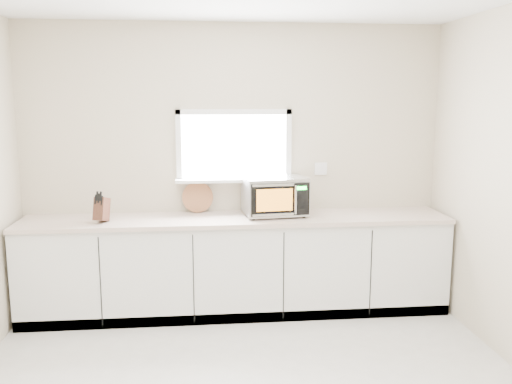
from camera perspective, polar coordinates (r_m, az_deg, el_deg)
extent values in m
cube|color=#C2B39A|center=(5.23, -2.32, 2.69)|extent=(4.00, 0.02, 2.70)
cube|color=white|center=(5.20, -2.32, 4.85)|extent=(1.00, 0.02, 0.60)
cube|color=white|center=(5.17, -2.26, 1.26)|extent=(1.12, 0.16, 0.03)
cube|color=white|center=(5.17, -2.34, 8.43)|extent=(1.10, 0.04, 0.05)
cube|color=white|center=(5.22, -2.29, 1.28)|extent=(1.10, 0.04, 0.05)
cube|color=white|center=(5.18, -8.14, 4.75)|extent=(0.05, 0.04, 0.70)
cube|color=white|center=(5.24, 3.44, 4.89)|extent=(0.05, 0.04, 0.70)
cube|color=white|center=(5.35, 6.83, 2.45)|extent=(0.12, 0.01, 0.12)
cube|color=silver|center=(5.14, -2.04, -7.86)|extent=(3.92, 0.60, 0.88)
cube|color=beige|center=(5.01, -2.07, -2.87)|extent=(3.92, 0.64, 0.04)
cylinder|color=black|center=(4.88, -0.25, -2.86)|extent=(0.03, 0.03, 0.02)
cylinder|color=black|center=(5.20, -1.02, -2.06)|extent=(0.03, 0.03, 0.02)
cylinder|color=black|center=(4.99, 5.05, -2.60)|extent=(0.03, 0.03, 0.02)
cylinder|color=black|center=(5.31, 3.98, -1.84)|extent=(0.03, 0.03, 0.02)
cube|color=#B4B6BB|center=(5.06, 1.97, -0.37)|extent=(0.60, 0.49, 0.34)
cube|color=black|center=(4.85, 2.60, -0.82)|extent=(0.54, 0.07, 0.30)
cube|color=orange|center=(4.83, 1.97, -0.86)|extent=(0.33, 0.04, 0.20)
cylinder|color=silver|center=(4.86, 4.21, -0.81)|extent=(0.02, 0.02, 0.26)
cube|color=black|center=(4.90, 4.77, -0.74)|extent=(0.13, 0.02, 0.29)
cube|color=#19FF33|center=(4.87, 4.81, 0.42)|extent=(0.09, 0.01, 0.03)
cube|color=silver|center=(5.03, 1.98, 1.57)|extent=(0.60, 0.49, 0.01)
cube|color=#4F291C|center=(4.96, -15.94, -1.74)|extent=(0.14, 0.21, 0.24)
cube|color=black|center=(4.91, -16.51, -0.74)|extent=(0.02, 0.04, 0.09)
cube|color=black|center=(4.90, -16.22, -0.64)|extent=(0.02, 0.04, 0.09)
cube|color=black|center=(4.89, -15.91, -0.87)|extent=(0.02, 0.04, 0.09)
cube|color=black|center=(4.90, -16.38, -0.42)|extent=(0.02, 0.04, 0.09)
cube|color=black|center=(4.88, -16.03, -0.44)|extent=(0.02, 0.04, 0.09)
cylinder|color=brown|center=(5.21, -6.17, -0.55)|extent=(0.29, 0.07, 0.29)
cylinder|color=#B4B6BB|center=(5.17, 4.08, -1.40)|extent=(0.12, 0.12, 0.15)
cylinder|color=black|center=(5.15, 4.10, -0.36)|extent=(0.12, 0.12, 0.04)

